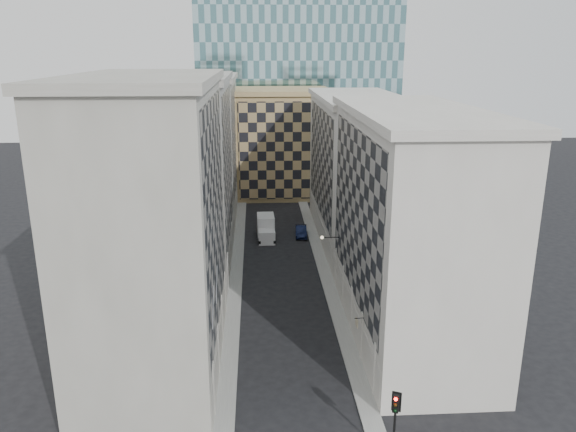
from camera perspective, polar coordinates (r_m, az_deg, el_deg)
name	(u,v)px	position (r m, az deg, el deg)	size (l,w,h in m)	color
sidewalk_west	(236,271)	(67.35, -5.26, -5.63)	(1.50, 100.00, 0.15)	gray
sidewalk_east	(324,270)	(67.77, 3.68, -5.45)	(1.50, 100.00, 0.15)	gray
bldg_left_a	(155,227)	(46.15, -13.38, -1.09)	(10.80, 22.80, 23.70)	#9A978B
bldg_left_b	(187,174)	(67.33, -10.24, 4.20)	(10.80, 22.80, 22.70)	gray
bldg_left_c	(203,147)	(88.91, -8.61, 6.94)	(10.80, 22.80, 21.70)	#9A978B
bldg_right_a	(408,225)	(51.50, 12.12, -0.90)	(10.80, 26.80, 20.70)	beige
bldg_right_b	(356,169)	(77.15, 6.93, 4.80)	(10.80, 28.80, 19.70)	beige
tan_block	(282,142)	(101.59, -0.62, 7.53)	(16.80, 14.80, 18.80)	tan
church_tower	(268,41)	(114.35, -2.05, 17.35)	(7.20, 7.20, 51.50)	#322D27
flagpoles_left	(215,295)	(42.24, -7.44, -8.01)	(0.10, 6.33, 2.33)	gray
bracket_lamp	(324,238)	(59.95, 3.65, -2.20)	(1.98, 0.36, 0.36)	black
traffic_light	(395,413)	(37.82, 10.85, -19.03)	(0.61, 0.60, 4.87)	black
box_truck	(266,229)	(78.37, -2.25, -1.32)	(2.48, 5.80, 3.15)	white
dark_car	(301,231)	(79.46, 1.33, -1.54)	(1.55, 4.45, 1.47)	#0E1533
shop_sign	(357,322)	(47.48, 7.02, -10.67)	(0.80, 0.70, 0.78)	black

